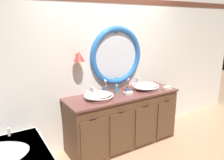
{
  "coord_description": "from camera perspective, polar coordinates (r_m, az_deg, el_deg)",
  "views": [
    {
      "loc": [
        -1.84,
        -2.54,
        2.0
      ],
      "look_at": [
        -0.12,
        0.25,
        1.14
      ],
      "focal_mm": 35.82,
      "sensor_mm": 36.0,
      "label": 1
    }
  ],
  "objects": [
    {
      "name": "ground_plane",
      "position": [
        3.72,
        3.71,
        -17.79
      ],
      "size": [
        14.0,
        14.0,
        0.0
      ],
      "primitive_type": "plane",
      "color": "tan"
    },
    {
      "name": "toiletry_basket",
      "position": [
        3.52,
        4.09,
        -3.26
      ],
      "size": [
        0.13,
        0.09,
        0.1
      ],
      "color": "beige",
      "rests_on": "vanity_counter"
    },
    {
      "name": "sink_basin_left",
      "position": [
        3.31,
        -3.41,
        -3.94
      ],
      "size": [
        0.44,
        0.44,
        0.11
      ],
      "color": "white",
      "rests_on": "vanity_counter"
    },
    {
      "name": "toothbrush_holder_left",
      "position": [
        3.61,
        -1.74,
        -2.22
      ],
      "size": [
        0.08,
        0.08,
        0.22
      ],
      "color": "slate",
      "rests_on": "vanity_counter"
    },
    {
      "name": "back_wall_assembly",
      "position": [
        3.7,
        -1.09,
        4.06
      ],
      "size": [
        6.4,
        0.26,
        2.6
      ],
      "color": "silver",
      "rests_on": "ground_plane"
    },
    {
      "name": "folded_hand_towel",
      "position": [
        3.89,
        13.84,
        -2.0
      ],
      "size": [
        0.15,
        0.1,
        0.05
      ],
      "color": "beige",
      "rests_on": "vanity_counter"
    },
    {
      "name": "sink_basin_right",
      "position": [
        3.79,
        8.59,
        -1.53
      ],
      "size": [
        0.44,
        0.44,
        0.12
      ],
      "color": "white",
      "rests_on": "vanity_counter"
    },
    {
      "name": "soap_dispenser",
      "position": [
        3.59,
        1.19,
        -2.31
      ],
      "size": [
        0.05,
        0.06,
        0.14
      ],
      "color": "#388EBC",
      "rests_on": "vanity_counter"
    },
    {
      "name": "faucet_set_right",
      "position": [
        3.98,
        6.32,
        -0.71
      ],
      "size": [
        0.24,
        0.13,
        0.15
      ],
      "color": "silver",
      "rests_on": "vanity_counter"
    },
    {
      "name": "faucet_set_left",
      "position": [
        3.52,
        -5.32,
        -2.88
      ],
      "size": [
        0.2,
        0.12,
        0.13
      ],
      "color": "silver",
      "rests_on": "vanity_counter"
    },
    {
      "name": "toothbrush_holder_right",
      "position": [
        3.68,
        4.16,
        -2.0
      ],
      "size": [
        0.09,
        0.09,
        0.22
      ],
      "color": "#996647",
      "rests_on": "vanity_counter"
    },
    {
      "name": "vanity_counter",
      "position": [
        3.73,
        2.67,
        -9.91
      ],
      "size": [
        1.87,
        0.64,
        0.89
      ],
      "color": "brown",
      "rests_on": "ground_plane"
    }
  ]
}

